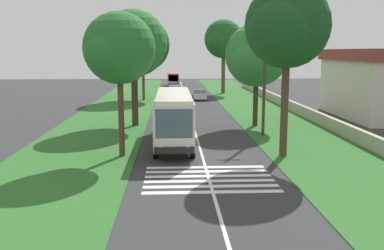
# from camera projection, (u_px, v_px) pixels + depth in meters

# --- Properties ---
(ground) EXTENTS (160.00, 160.00, 0.00)m
(ground) POSITION_uv_depth(u_px,v_px,m) (203.00, 159.00, 27.12)
(ground) COLOR #333335
(grass_verge_left) EXTENTS (120.00, 8.00, 0.04)m
(grass_verge_left) POSITION_uv_depth(u_px,v_px,m) (107.00, 121.00, 41.51)
(grass_verge_left) COLOR #2D6628
(grass_verge_left) RESTS_ON ground
(grass_verge_right) EXTENTS (120.00, 8.00, 0.04)m
(grass_verge_right) POSITION_uv_depth(u_px,v_px,m) (276.00, 120.00, 42.27)
(grass_verge_right) COLOR #2D6628
(grass_verge_right) RESTS_ON ground
(centre_line) EXTENTS (110.00, 0.16, 0.01)m
(centre_line) POSITION_uv_depth(u_px,v_px,m) (192.00, 121.00, 41.89)
(centre_line) COLOR silver
(centre_line) RESTS_ON ground
(coach_bus) EXTENTS (11.16, 2.62, 3.73)m
(coach_bus) POSITION_uv_depth(u_px,v_px,m) (174.00, 115.00, 30.81)
(coach_bus) COLOR silver
(coach_bus) RESTS_ON ground
(zebra_crossing) EXTENTS (4.95, 6.80, 0.01)m
(zebra_crossing) POSITION_uv_depth(u_px,v_px,m) (209.00, 178.00, 22.88)
(zebra_crossing) COLOR silver
(zebra_crossing) RESTS_ON ground
(trailing_car_0) EXTENTS (4.30, 1.78, 1.43)m
(trailing_car_0) POSITION_uv_depth(u_px,v_px,m) (174.00, 103.00, 50.62)
(trailing_car_0) COLOR gray
(trailing_car_0) RESTS_ON ground
(trailing_car_1) EXTENTS (4.30, 1.78, 1.43)m
(trailing_car_1) POSITION_uv_depth(u_px,v_px,m) (199.00, 94.00, 60.61)
(trailing_car_1) COLOR silver
(trailing_car_1) RESTS_ON ground
(trailing_car_2) EXTENTS (4.30, 1.78, 1.43)m
(trailing_car_2) POSITION_uv_depth(u_px,v_px,m) (174.00, 90.00, 66.82)
(trailing_car_2) COLOR silver
(trailing_car_2) RESTS_ON ground
(trailing_car_3) EXTENTS (4.30, 1.78, 1.43)m
(trailing_car_3) POSITION_uv_depth(u_px,v_px,m) (173.00, 86.00, 74.98)
(trailing_car_3) COLOR navy
(trailing_car_3) RESTS_ON ground
(trailing_minibus_0) EXTENTS (6.00, 2.14, 2.53)m
(trailing_minibus_0) POSITION_uv_depth(u_px,v_px,m) (173.00, 78.00, 83.63)
(trailing_minibus_0) COLOR #CC4C33
(trailing_minibus_0) RESTS_ON ground
(roadside_tree_left_0) EXTENTS (9.00, 7.27, 11.10)m
(roadside_tree_left_0) POSITION_uv_depth(u_px,v_px,m) (141.00, 46.00, 58.34)
(roadside_tree_left_0) COLOR brown
(roadside_tree_left_0) RESTS_ON grass_verge_left
(roadside_tree_left_1) EXTENTS (4.99, 4.45, 9.01)m
(roadside_tree_left_1) POSITION_uv_depth(u_px,v_px,m) (118.00, 50.00, 26.58)
(roadside_tree_left_1) COLOR #4C3826
(roadside_tree_left_1) RESTS_ON grass_verge_left
(roadside_tree_left_2) EXTENTS (7.20, 5.90, 10.24)m
(roadside_tree_left_2) POSITION_uv_depth(u_px,v_px,m) (133.00, 45.00, 38.12)
(roadside_tree_left_2) COLOR #3D2D1E
(roadside_tree_left_2) RESTS_ON grass_verge_left
(roadside_tree_right_0) EXTENTS (6.56, 5.23, 10.78)m
(roadside_tree_right_0) POSITION_uv_depth(u_px,v_px,m) (285.00, 28.00, 26.42)
(roadside_tree_right_0) COLOR #4C3826
(roadside_tree_right_0) RESTS_ON grass_verge_right
(roadside_tree_right_1) EXTENTS (6.23, 5.56, 9.07)m
(roadside_tree_right_1) POSITION_uv_depth(u_px,v_px,m) (255.00, 56.00, 37.91)
(roadside_tree_right_1) COLOR #3D2D1E
(roadside_tree_right_1) RESTS_ON grass_verge_right
(roadside_tree_right_2) EXTENTS (7.00, 6.04, 11.52)m
(roadside_tree_right_2) POSITION_uv_depth(u_px,v_px,m) (223.00, 40.00, 67.76)
(roadside_tree_right_2) COLOR brown
(roadside_tree_right_2) RESTS_ON grass_verge_right
(utility_pole) EXTENTS (0.24, 1.40, 8.79)m
(utility_pole) POSITION_uv_depth(u_px,v_px,m) (264.00, 78.00, 33.59)
(utility_pole) COLOR #473828
(utility_pole) RESTS_ON grass_verge_right
(roadside_wall) EXTENTS (70.00, 0.40, 1.05)m
(roadside_wall) POSITION_uv_depth(u_px,v_px,m) (296.00, 108.00, 47.26)
(roadside_wall) COLOR #B2A893
(roadside_wall) RESTS_ON grass_verge_right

